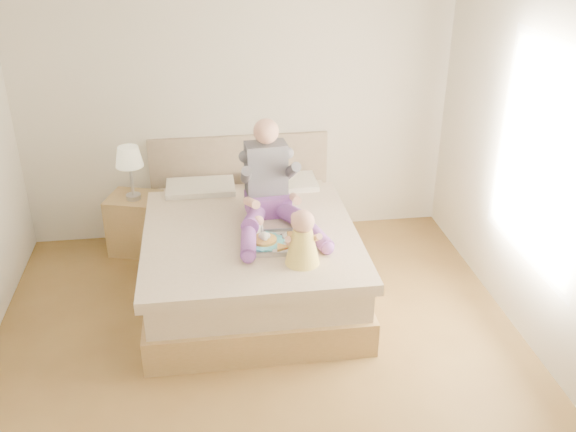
{
  "coord_description": "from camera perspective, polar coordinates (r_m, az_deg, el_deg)",
  "views": [
    {
      "loc": [
        -0.33,
        -3.65,
        3.02
      ],
      "look_at": [
        0.28,
        0.73,
        0.81
      ],
      "focal_mm": 40.0,
      "sensor_mm": 36.0,
      "label": 1
    }
  ],
  "objects": [
    {
      "name": "room",
      "position": [
        3.98,
        -1.48,
        4.26
      ],
      "size": [
        4.02,
        4.22,
        2.71
      ],
      "color": "brown",
      "rests_on": "ground"
    },
    {
      "name": "bed",
      "position": [
        5.46,
        -3.48,
        -3.11
      ],
      "size": [
        1.7,
        2.18,
        1.0
      ],
      "color": "olive",
      "rests_on": "ground"
    },
    {
      "name": "nightstand",
      "position": [
        6.16,
        -13.36,
        -0.64
      ],
      "size": [
        0.55,
        0.52,
        0.55
      ],
      "rotation": [
        0.0,
        0.0,
        -0.3
      ],
      "color": "olive",
      "rests_on": "ground"
    },
    {
      "name": "lamp",
      "position": [
        5.85,
        -13.94,
        4.87
      ],
      "size": [
        0.24,
        0.24,
        0.5
      ],
      "color": "#ACAEB3",
      "rests_on": "nightstand"
    },
    {
      "name": "adult",
      "position": [
        5.23,
        -1.57,
        2.17
      ],
      "size": [
        0.71,
        1.04,
        0.84
      ],
      "rotation": [
        0.0,
        0.0,
        0.08
      ],
      "color": "#6B388E",
      "rests_on": "bed"
    },
    {
      "name": "tray",
      "position": [
        4.95,
        -0.95,
        -2.14
      ],
      "size": [
        0.51,
        0.41,
        0.14
      ],
      "rotation": [
        0.0,
        0.0,
        -0.05
      ],
      "color": "#ACAEB3",
      "rests_on": "bed"
    },
    {
      "name": "baby",
      "position": [
        4.64,
        1.27,
        -2.26
      ],
      "size": [
        0.28,
        0.38,
        0.42
      ],
      "rotation": [
        0.0,
        0.0,
        0.04
      ],
      "color": "#FFE050",
      "rests_on": "bed"
    }
  ]
}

